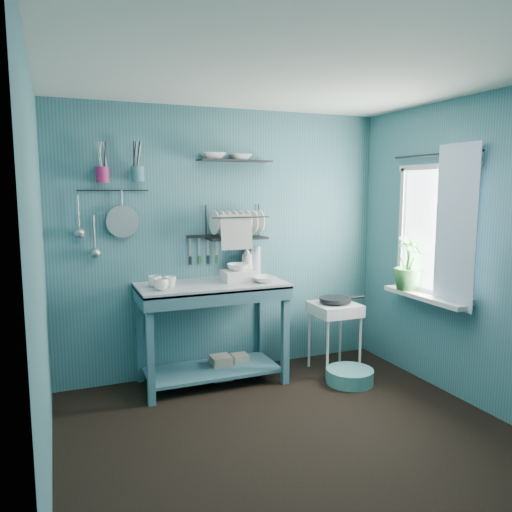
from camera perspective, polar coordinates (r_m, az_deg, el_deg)
name	(u,v)px	position (r m, az deg, el deg)	size (l,w,h in m)	color
floor	(294,438)	(3.79, 4.41, -20.03)	(3.20, 3.20, 0.00)	black
ceiling	(298,73)	(3.43, 4.87, 20.09)	(3.20, 3.20, 0.00)	silver
wall_back	(226,243)	(4.77, -3.50, 1.54)	(3.20, 3.20, 0.00)	#34646C
wall_front	(464,317)	(2.19, 22.70, -6.49)	(3.20, 3.20, 0.00)	#34646C
wall_left	(40,281)	(3.04, -23.46, -2.65)	(3.00, 3.00, 0.00)	#34646C
wall_right	(476,253)	(4.35, 23.82, 0.29)	(3.00, 3.00, 0.00)	#34646C
work_counter	(212,333)	(4.58, -5.08, -8.78)	(1.31, 0.65, 0.93)	#34626E
mug_left	(161,285)	(4.20, -10.80, -3.23)	(0.12, 0.12, 0.10)	white
mug_mid	(170,282)	(4.31, -9.76, -2.94)	(0.10, 0.10, 0.09)	white
mug_right	(155,281)	(4.35, -11.48, -2.87)	(0.12, 0.12, 0.10)	white
wash_tub	(238,276)	(4.52, -2.05, -2.29)	(0.28, 0.22, 0.10)	silver
tub_bowl	(238,267)	(4.51, -2.05, -1.28)	(0.20, 0.20, 0.06)	white
soap_bottle	(247,261)	(4.77, -1.04, -0.55)	(0.12, 0.12, 0.30)	silver
water_bottle	(256,261)	(4.83, -0.02, -0.56)	(0.09, 0.09, 0.28)	silver
counter_bowl	(264,279)	(4.48, 0.93, -2.68)	(0.22, 0.22, 0.05)	white
hotplate_stand	(334,337)	(4.96, 8.93, -9.13)	(0.42, 0.42, 0.67)	silver
frying_pan	(335,300)	(4.86, 9.02, -4.94)	(0.30, 0.30, 0.04)	black
knife_strip	(203,236)	(4.66, -6.07, 2.27)	(0.32, 0.02, 0.03)	black
dish_rack	(237,222)	(4.65, -2.20, 3.90)	(0.55, 0.24, 0.32)	black
upper_shelf	(235,161)	(4.67, -2.43, 10.83)	(0.70, 0.18, 0.01)	black
shelf_bowl_left	(213,153)	(4.61, -4.96, 11.62)	(0.24, 0.24, 0.06)	white
shelf_bowl_right	(241,154)	(4.70, -1.78, 11.56)	(0.21, 0.21, 0.05)	white
utensil_cup_magenta	(102,175)	(4.43, -17.16, 8.86)	(0.11, 0.11, 0.13)	#A01D58
utensil_cup_teal	(138,174)	(4.47, -13.37, 9.12)	(0.11, 0.11, 0.13)	#387175
colander	(123,221)	(4.49, -15.00, 3.83)	(0.28, 0.28, 0.03)	#9EA1A5
ladle_outer	(78,212)	(4.46, -19.64, 4.72)	(0.01, 0.01, 0.30)	#9EA1A5
ladle_inner	(94,233)	(4.48, -18.00, 2.53)	(0.01, 0.01, 0.30)	#9EA1A5
hook_rail	(113,190)	(4.49, -16.00, 7.22)	(0.01, 0.01, 0.60)	black
window_glass	(435,230)	(4.65, 19.81, 2.79)	(1.10, 1.10, 0.00)	white
windowsill	(424,297)	(4.67, 18.70, -4.45)	(0.16, 0.95, 0.04)	silver
curtain	(455,227)	(4.38, 21.82, 3.07)	(1.35, 1.35, 0.00)	white
curtain_rod	(435,155)	(4.61, 19.76, 10.85)	(0.02, 0.02, 1.05)	black
potted_plant	(408,263)	(4.81, 17.03, -0.81)	(0.28, 0.28, 0.49)	#2C6F2E
storage_tin_large	(221,367)	(4.77, -4.03, -12.58)	(0.18, 0.18, 0.22)	gray
storage_tin_small	(240,364)	(4.86, -1.84, -12.29)	(0.15, 0.15, 0.20)	gray
floor_basin	(350,376)	(4.75, 10.67, -13.34)	(0.43, 0.43, 0.13)	teal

